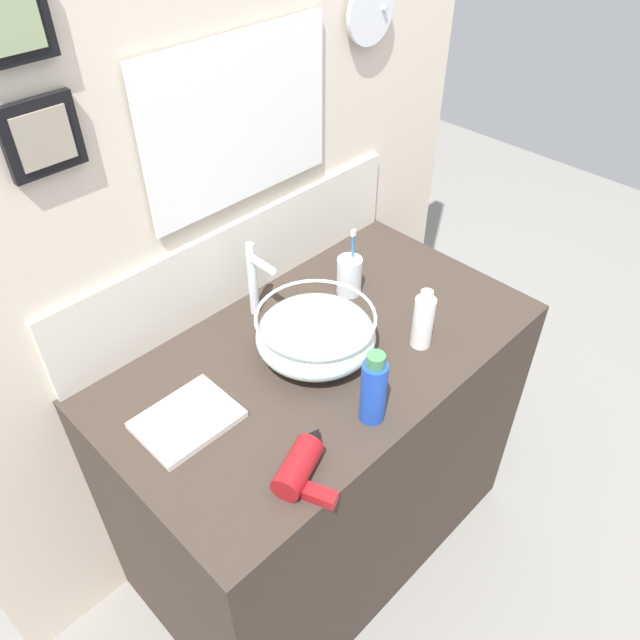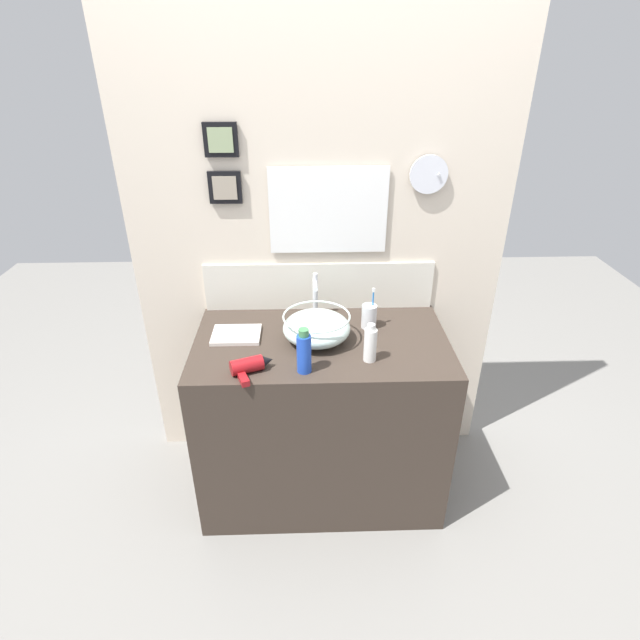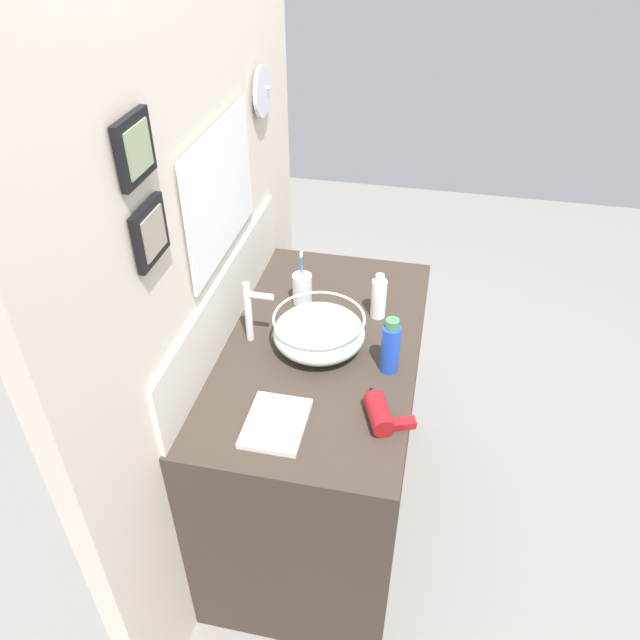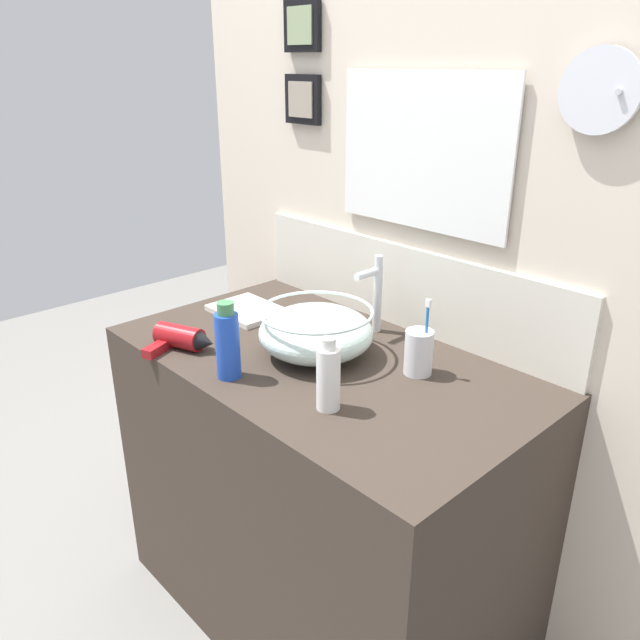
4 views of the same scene
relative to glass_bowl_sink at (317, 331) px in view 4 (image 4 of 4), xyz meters
name	(u,v)px [view 4 (image 4 of 4)]	position (x,y,z in m)	size (l,w,h in m)	color
ground_plane	(321,606)	(0.02, 0.00, -0.90)	(6.00, 6.00, 0.00)	gray
vanity_counter	(322,493)	(0.02, 0.00, -0.48)	(1.09, 0.62, 0.83)	#382D26
back_panel	(417,179)	(0.02, 0.33, 0.34)	(1.70, 0.10, 2.47)	beige
glass_bowl_sink	(317,331)	(0.00, 0.00, 0.00)	(0.29, 0.29, 0.12)	silver
faucet	(375,290)	(0.00, 0.21, 0.06)	(0.02, 0.10, 0.21)	silver
hair_drier	(182,339)	(-0.26, -0.23, -0.04)	(0.18, 0.17, 0.06)	maroon
toothbrush_cup	(419,352)	(0.24, 0.10, -0.01)	(0.07, 0.07, 0.19)	silver
soap_dispenser	(328,377)	(0.21, -0.16, 0.01)	(0.05, 0.05, 0.16)	white
lotion_bottle	(228,343)	(-0.05, -0.23, 0.02)	(0.06, 0.06, 0.19)	blue
hand_towel	(247,310)	(-0.35, 0.04, -0.06)	(0.21, 0.16, 0.02)	silver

